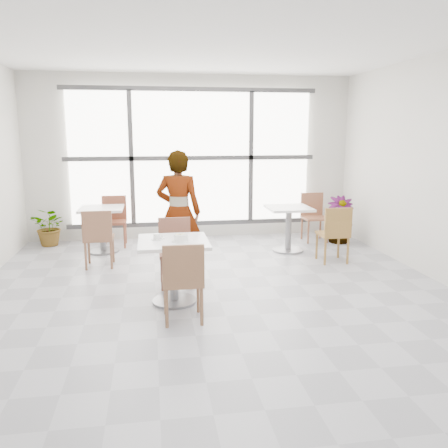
{
  "coord_description": "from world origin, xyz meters",
  "views": [
    {
      "loc": [
        -0.76,
        -5.1,
        1.98
      ],
      "look_at": [
        0.0,
        -0.3,
        1.0
      ],
      "focal_mm": 36.96,
      "sensor_mm": 36.0,
      "label": 1
    }
  ],
  "objects": [
    {
      "name": "plant_right",
      "position": [
        2.57,
        2.61,
        0.42
      ],
      "size": [
        0.54,
        0.54,
        0.84
      ],
      "primitive_type": "imported",
      "rotation": [
        0.0,
        0.0,
        -0.15
      ],
      "color": "#3D813D",
      "rests_on": "ground"
    },
    {
      "name": "bg_chair_left_far",
      "position": [
        -1.42,
        3.04,
        0.5
      ],
      "size": [
        0.42,
        0.42,
        0.87
      ],
      "color": "brown",
      "rests_on": "ground"
    },
    {
      "name": "bg_table_right",
      "position": [
        1.48,
        2.17,
        0.49
      ],
      "size": [
        0.7,
        0.7,
        0.75
      ],
      "color": "white",
      "rests_on": "ground"
    },
    {
      "name": "oatmeal_bowl",
      "position": [
        -0.45,
        0.01,
        0.79
      ],
      "size": [
        0.21,
        0.21,
        0.09
      ],
      "color": "white",
      "rests_on": "main_table"
    },
    {
      "name": "wall_front",
      "position": [
        0.0,
        -3.5,
        1.5
      ],
      "size": [
        6.0,
        0.0,
        6.0
      ],
      "primitive_type": "plane",
      "rotation": [
        -1.57,
        0.0,
        0.0
      ],
      "color": "silver",
      "rests_on": "ground"
    },
    {
      "name": "bg_chair_right_far",
      "position": [
        2.17,
        2.87,
        0.5
      ],
      "size": [
        0.42,
        0.42,
        0.87
      ],
      "color": "#945B3F",
      "rests_on": "ground"
    },
    {
      "name": "chair_near",
      "position": [
        -0.47,
        -0.54,
        0.5
      ],
      "size": [
        0.42,
        0.42,
        0.87
      ],
      "rotation": [
        0.0,
        0.0,
        3.14
      ],
      "color": "brown",
      "rests_on": "ground"
    },
    {
      "name": "bg_table_left",
      "position": [
        -1.59,
        2.6,
        0.49
      ],
      "size": [
        0.7,
        0.7,
        0.75
      ],
      "color": "silver",
      "rests_on": "ground"
    },
    {
      "name": "bg_chair_right_near",
      "position": [
        1.97,
        1.36,
        0.5
      ],
      "size": [
        0.42,
        0.42,
        0.87
      ],
      "rotation": [
        0.0,
        0.0,
        3.14
      ],
      "color": "olive",
      "rests_on": "ground"
    },
    {
      "name": "coffee_cup",
      "position": [
        -0.71,
        0.15,
        0.78
      ],
      "size": [
        0.16,
        0.13,
        0.07
      ],
      "color": "white",
      "rests_on": "main_table"
    },
    {
      "name": "floor",
      "position": [
        0.0,
        0.0,
        0.0
      ],
      "size": [
        7.0,
        7.0,
        0.0
      ],
      "primitive_type": "plane",
      "color": "#9E9EA5",
      "rests_on": "ground"
    },
    {
      "name": "bg_chair_left_near",
      "position": [
        -1.55,
        1.66,
        0.5
      ],
      "size": [
        0.42,
        0.42,
        0.87
      ],
      "rotation": [
        0.0,
        0.0,
        3.14
      ],
      "color": "brown",
      "rests_on": "ground"
    },
    {
      "name": "person",
      "position": [
        -0.39,
        1.3,
        0.87
      ],
      "size": [
        0.72,
        0.57,
        1.73
      ],
      "primitive_type": "imported",
      "rotation": [
        0.0,
        0.0,
        2.87
      ],
      "color": "black",
      "rests_on": "ground"
    },
    {
      "name": "plant_left",
      "position": [
        -2.53,
        3.19,
        0.34
      ],
      "size": [
        0.77,
        0.73,
        0.68
      ],
      "primitive_type": "imported",
      "rotation": [
        0.0,
        0.0,
        -0.43
      ],
      "color": "#62854C",
      "rests_on": "ground"
    },
    {
      "name": "wall_back",
      "position": [
        0.0,
        3.5,
        1.5
      ],
      "size": [
        6.0,
        0.0,
        6.0
      ],
      "primitive_type": "plane",
      "rotation": [
        1.57,
        0.0,
        0.0
      ],
      "color": "silver",
      "rests_on": "ground"
    },
    {
      "name": "main_table",
      "position": [
        -0.53,
        0.08,
        0.52
      ],
      "size": [
        0.8,
        0.8,
        0.75
      ],
      "color": "white",
      "rests_on": "ground"
    },
    {
      "name": "window",
      "position": [
        0.0,
        3.44,
        1.5
      ],
      "size": [
        4.6,
        0.07,
        2.52
      ],
      "color": "white",
      "rests_on": "ground"
    },
    {
      "name": "ceiling",
      "position": [
        0.0,
        0.0,
        3.0
      ],
      "size": [
        7.0,
        7.0,
        0.0
      ],
      "primitive_type": "plane",
      "rotation": [
        3.14,
        0.0,
        0.0
      ],
      "color": "white",
      "rests_on": "ground"
    },
    {
      "name": "chair_far",
      "position": [
        -0.48,
        0.76,
        0.5
      ],
      "size": [
        0.42,
        0.42,
        0.87
      ],
      "color": "brown",
      "rests_on": "ground"
    }
  ]
}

